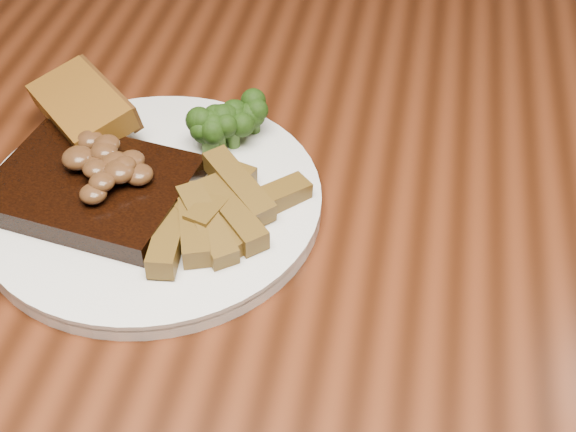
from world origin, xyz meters
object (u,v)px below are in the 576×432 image
object	(u,v)px
plate	(153,203)
steak	(92,189)
garlic_bread	(85,124)
chair_far	(347,66)
potato_wedges	(212,210)
dining_table	(285,303)

from	to	relation	value
plate	steak	size ratio (longest dim) A/B	1.82
plate	garlic_bread	size ratio (longest dim) A/B	2.72
plate	chair_far	bearing A→B (deg)	82.71
garlic_bread	potato_wedges	xyz separation A→B (m)	(0.14, -0.09, 0.00)
chair_far	potato_wedges	world-z (taller)	chair_far
plate	potato_wedges	distance (m)	0.06
steak	garlic_bread	xyz separation A→B (m)	(-0.04, 0.08, -0.00)
chair_far	garlic_bread	bearing A→B (deg)	69.18
potato_wedges	dining_table	bearing A→B (deg)	11.78
chair_far	plate	distance (m)	0.76
chair_far	garlic_bread	xyz separation A→B (m)	(-0.18, -0.63, 0.31)
garlic_bread	steak	bearing A→B (deg)	-22.25
chair_far	dining_table	bearing A→B (deg)	86.85
dining_table	garlic_bread	size ratio (longest dim) A/B	15.22
plate	steak	xyz separation A→B (m)	(-0.05, -0.01, 0.02)
dining_table	plate	xyz separation A→B (m)	(-0.11, 0.01, 0.10)
dining_table	steak	bearing A→B (deg)	-178.26
dining_table	plate	distance (m)	0.15
plate	garlic_bread	distance (m)	0.11
dining_table	potato_wedges	xyz separation A→B (m)	(-0.06, -0.01, 0.12)
chair_far	potato_wedges	xyz separation A→B (m)	(-0.03, -0.72, 0.31)
garlic_bread	potato_wedges	distance (m)	0.17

